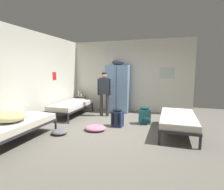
{
  "coord_description": "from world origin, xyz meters",
  "views": [
    {
      "loc": [
        1.58,
        -4.64,
        1.66
      ],
      "look_at": [
        0.0,
        0.25,
        0.95
      ],
      "focal_mm": 28.86,
      "sensor_mm": 36.0,
      "label": 1
    }
  ],
  "objects_px": {
    "bed_left_rear": "(71,105)",
    "person_traveler": "(104,90)",
    "lotion_bottle": "(81,95)",
    "locker_bank": "(118,88)",
    "bedding_heap": "(9,117)",
    "backpack_navy": "(118,118)",
    "clothes_pile_pink": "(95,128)",
    "bed_left_front": "(16,125)",
    "shelf_unit": "(80,101)",
    "water_bottle": "(79,93)",
    "bed_right": "(178,119)",
    "clothes_pile_grey": "(60,132)",
    "backpack_teal": "(145,116)"
  },
  "relations": [
    {
      "from": "shelf_unit",
      "to": "bedding_heap",
      "type": "distance_m",
      "value": 3.75
    },
    {
      "from": "backpack_navy",
      "to": "clothes_pile_grey",
      "type": "distance_m",
      "value": 1.69
    },
    {
      "from": "locker_bank",
      "to": "clothes_pile_pink",
      "type": "height_order",
      "value": "locker_bank"
    },
    {
      "from": "bed_left_front",
      "to": "lotion_bottle",
      "type": "distance_m",
      "value": 3.61
    },
    {
      "from": "person_traveler",
      "to": "clothes_pile_pink",
      "type": "relative_size",
      "value": 2.67
    },
    {
      "from": "bed_left_front",
      "to": "person_traveler",
      "type": "xyz_separation_m",
      "value": [
        1.16,
        2.82,
        0.57
      ]
    },
    {
      "from": "bed_left_rear",
      "to": "person_traveler",
      "type": "bearing_deg",
      "value": 16.09
    },
    {
      "from": "bed_right",
      "to": "water_bottle",
      "type": "distance_m",
      "value": 4.42
    },
    {
      "from": "shelf_unit",
      "to": "water_bottle",
      "type": "bearing_deg",
      "value": 165.96
    },
    {
      "from": "shelf_unit",
      "to": "person_traveler",
      "type": "height_order",
      "value": "person_traveler"
    },
    {
      "from": "clothes_pile_pink",
      "to": "clothes_pile_grey",
      "type": "bearing_deg",
      "value": -143.22
    },
    {
      "from": "clothes_pile_pink",
      "to": "water_bottle",
      "type": "bearing_deg",
      "value": 126.91
    },
    {
      "from": "locker_bank",
      "to": "clothes_pile_grey",
      "type": "height_order",
      "value": "locker_bank"
    },
    {
      "from": "locker_bank",
      "to": "lotion_bottle",
      "type": "bearing_deg",
      "value": -178.14
    },
    {
      "from": "bed_left_rear",
      "to": "person_traveler",
      "type": "distance_m",
      "value": 1.34
    },
    {
      "from": "bed_right",
      "to": "person_traveler",
      "type": "distance_m",
      "value": 2.77
    },
    {
      "from": "bed_left_front",
      "to": "shelf_unit",
      "type": "bearing_deg",
      "value": 93.93
    },
    {
      "from": "bed_left_front",
      "to": "bed_left_rear",
      "type": "height_order",
      "value": "same"
    },
    {
      "from": "backpack_navy",
      "to": "backpack_teal",
      "type": "distance_m",
      "value": 0.88
    },
    {
      "from": "locker_bank",
      "to": "bed_left_front",
      "type": "xyz_separation_m",
      "value": [
        -1.44,
        -3.65,
        -0.59
      ]
    },
    {
      "from": "bed_left_front",
      "to": "person_traveler",
      "type": "relative_size",
      "value": 1.2
    },
    {
      "from": "bed_right",
      "to": "backpack_navy",
      "type": "height_order",
      "value": "backpack_navy"
    },
    {
      "from": "bedding_heap",
      "to": "backpack_navy",
      "type": "distance_m",
      "value": 2.8
    },
    {
      "from": "person_traveler",
      "to": "backpack_navy",
      "type": "bearing_deg",
      "value": -52.06
    },
    {
      "from": "backpack_navy",
      "to": "clothes_pile_grey",
      "type": "bearing_deg",
      "value": -138.61
    },
    {
      "from": "shelf_unit",
      "to": "backpack_teal",
      "type": "bearing_deg",
      "value": -24.66
    },
    {
      "from": "bed_left_front",
      "to": "water_bottle",
      "type": "height_order",
      "value": "water_bottle"
    },
    {
      "from": "backpack_navy",
      "to": "bed_left_front",
      "type": "bearing_deg",
      "value": -137.56
    },
    {
      "from": "locker_bank",
      "to": "backpack_teal",
      "type": "xyz_separation_m",
      "value": [
        1.26,
        -1.36,
        -0.71
      ]
    },
    {
      "from": "shelf_unit",
      "to": "clothes_pile_pink",
      "type": "xyz_separation_m",
      "value": [
        1.72,
        -2.38,
        -0.28
      ]
    },
    {
      "from": "locker_bank",
      "to": "backpack_navy",
      "type": "relative_size",
      "value": 3.76
    },
    {
      "from": "bedding_heap",
      "to": "clothes_pile_grey",
      "type": "bearing_deg",
      "value": 45.47
    },
    {
      "from": "bed_left_rear",
      "to": "backpack_navy",
      "type": "height_order",
      "value": "backpack_navy"
    },
    {
      "from": "water_bottle",
      "to": "clothes_pile_grey",
      "type": "relative_size",
      "value": 0.6
    },
    {
      "from": "water_bottle",
      "to": "backpack_navy",
      "type": "bearing_deg",
      "value": -39.11
    },
    {
      "from": "bed_left_rear",
      "to": "clothes_pile_pink",
      "type": "height_order",
      "value": "bed_left_rear"
    },
    {
      "from": "lotion_bottle",
      "to": "backpack_navy",
      "type": "bearing_deg",
      "value": -40.09
    },
    {
      "from": "bed_left_rear",
      "to": "water_bottle",
      "type": "relative_size",
      "value": 7.59
    },
    {
      "from": "locker_bank",
      "to": "bedding_heap",
      "type": "bearing_deg",
      "value": -111.9
    },
    {
      "from": "shelf_unit",
      "to": "person_traveler",
      "type": "xyz_separation_m",
      "value": [
        1.41,
        -0.82,
        0.61
      ]
    },
    {
      "from": "bed_left_rear",
      "to": "bedding_heap",
      "type": "bearing_deg",
      "value": -91.63
    },
    {
      "from": "locker_bank",
      "to": "bed_right",
      "type": "xyz_separation_m",
      "value": [
        2.2,
        -1.92,
        -0.59
      ]
    },
    {
      "from": "bed_left_rear",
      "to": "bed_left_front",
      "type": "bearing_deg",
      "value": -90.0
    },
    {
      "from": "lotion_bottle",
      "to": "backpack_navy",
      "type": "relative_size",
      "value": 0.24
    },
    {
      "from": "person_traveler",
      "to": "clothes_pile_pink",
      "type": "height_order",
      "value": "person_traveler"
    },
    {
      "from": "person_traveler",
      "to": "lotion_bottle",
      "type": "bearing_deg",
      "value": 149.96
    },
    {
      "from": "clothes_pile_grey",
      "to": "backpack_navy",
      "type": "bearing_deg",
      "value": 41.39
    },
    {
      "from": "bed_left_rear",
      "to": "lotion_bottle",
      "type": "height_order",
      "value": "lotion_bottle"
    },
    {
      "from": "bed_left_front",
      "to": "backpack_navy",
      "type": "relative_size",
      "value": 3.45
    },
    {
      "from": "bed_right",
      "to": "backpack_teal",
      "type": "xyz_separation_m",
      "value": [
        -0.94,
        0.56,
        -0.12
      ]
    }
  ]
}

